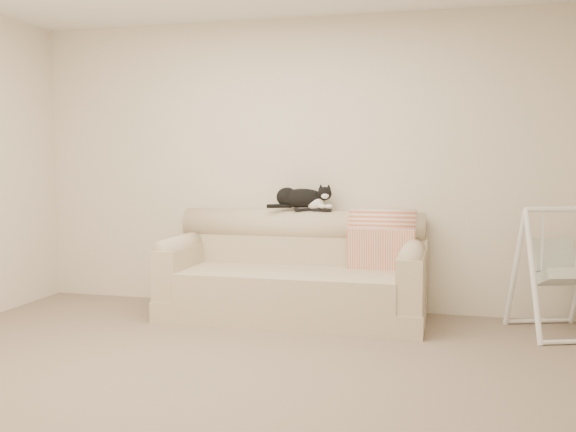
% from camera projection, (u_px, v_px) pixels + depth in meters
% --- Properties ---
extents(ground_plane, '(5.00, 5.00, 0.00)m').
position_uv_depth(ground_plane, '(226.00, 377.00, 3.97)').
color(ground_plane, '#766454').
rests_on(ground_plane, ground).
extents(room_shell, '(5.04, 4.04, 2.60)m').
position_uv_depth(room_shell, '(224.00, 129.00, 3.83)').
color(room_shell, beige).
rests_on(room_shell, ground).
extents(sofa, '(2.20, 0.93, 0.90)m').
position_uv_depth(sofa, '(295.00, 276.00, 5.48)').
color(sofa, '#C5B08B').
rests_on(sofa, ground).
extents(remote_a, '(0.19, 0.12, 0.03)m').
position_uv_depth(remote_a, '(304.00, 209.00, 5.65)').
color(remote_a, black).
rests_on(remote_a, sofa).
extents(remote_b, '(0.17, 0.06, 0.02)m').
position_uv_depth(remote_b, '(322.00, 210.00, 5.61)').
color(remote_b, black).
rests_on(remote_b, sofa).
extents(tuxedo_cat, '(0.58, 0.28, 0.23)m').
position_uv_depth(tuxedo_cat, '(302.00, 198.00, 5.66)').
color(tuxedo_cat, black).
rests_on(tuxedo_cat, sofa).
extents(throw_blanket, '(0.56, 0.38, 0.58)m').
position_uv_depth(throw_blanket, '(383.00, 232.00, 5.50)').
color(throw_blanket, '#DB6037').
rests_on(throw_blanket, sofa).
extents(baby_swing, '(0.78, 0.80, 1.00)m').
position_uv_depth(baby_swing, '(558.00, 270.00, 4.93)').
color(baby_swing, white).
rests_on(baby_swing, ground).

